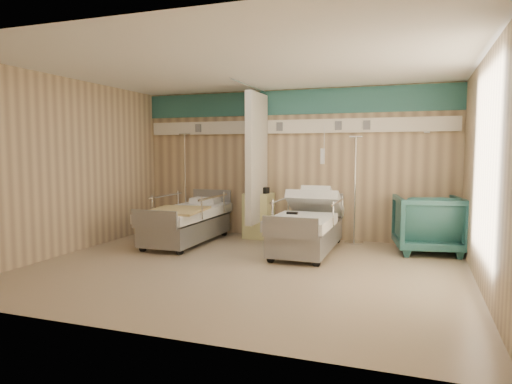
% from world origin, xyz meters
% --- Properties ---
extents(ground, '(6.00, 5.00, 0.00)m').
position_xyz_m(ground, '(0.00, 0.00, 0.00)').
color(ground, gray).
rests_on(ground, ground).
extents(room_walls, '(6.04, 5.04, 2.82)m').
position_xyz_m(room_walls, '(-0.03, 0.25, 1.86)').
color(room_walls, tan).
rests_on(room_walls, ground).
extents(bed_right, '(1.00, 2.16, 0.63)m').
position_xyz_m(bed_right, '(0.60, 1.30, 0.32)').
color(bed_right, silver).
rests_on(bed_right, ground).
extents(bed_left, '(1.00, 2.16, 0.63)m').
position_xyz_m(bed_left, '(-1.60, 1.30, 0.32)').
color(bed_left, silver).
rests_on(bed_left, ground).
extents(bedside_cabinet, '(0.50, 0.48, 0.85)m').
position_xyz_m(bedside_cabinet, '(-0.55, 2.20, 0.42)').
color(bedside_cabinet, '#EAE392').
rests_on(bedside_cabinet, ground).
extents(visitor_armchair, '(1.17, 1.19, 0.94)m').
position_xyz_m(visitor_armchair, '(2.45, 1.90, 0.47)').
color(visitor_armchair, '#1F4E4C').
rests_on(visitor_armchair, ground).
extents(waffle_blanket, '(0.64, 0.59, 0.06)m').
position_xyz_m(waffle_blanket, '(2.42, 1.86, 0.97)').
color(waffle_blanket, silver).
rests_on(waffle_blanket, visitor_armchair).
extents(iv_stand_right, '(0.34, 0.34, 1.91)m').
position_xyz_m(iv_stand_right, '(1.23, 2.27, 0.39)').
color(iv_stand_right, silver).
rests_on(iv_stand_right, ground).
extents(iv_stand_left, '(0.36, 0.36, 1.99)m').
position_xyz_m(iv_stand_left, '(-2.08, 2.16, 0.41)').
color(iv_stand_left, silver).
rests_on(iv_stand_left, ground).
extents(call_remote, '(0.18, 0.08, 0.04)m').
position_xyz_m(call_remote, '(0.39, 1.15, 0.65)').
color(call_remote, black).
rests_on(call_remote, bed_right).
extents(tan_blanket, '(0.99, 1.19, 0.04)m').
position_xyz_m(tan_blanket, '(-1.54, 0.84, 0.65)').
color(tan_blanket, tan).
rests_on(tan_blanket, bed_left).
extents(toiletry_bag, '(0.24, 0.19, 0.12)m').
position_xyz_m(toiletry_bag, '(-0.47, 2.20, 0.91)').
color(toiletry_bag, black).
rests_on(toiletry_bag, bedside_cabinet).
extents(white_cup, '(0.12, 0.12, 0.14)m').
position_xyz_m(white_cup, '(-0.74, 2.19, 0.92)').
color(white_cup, white).
rests_on(white_cup, bedside_cabinet).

